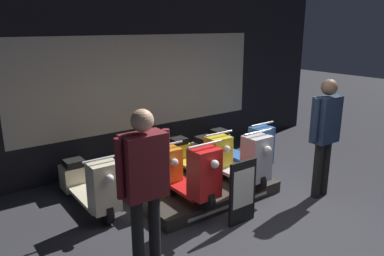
{
  "coord_description": "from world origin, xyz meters",
  "views": [
    {
      "loc": [
        -3.34,
        -2.75,
        2.58
      ],
      "look_at": [
        -0.02,
        1.8,
        1.01
      ],
      "focal_mm": 35.0,
      "sensor_mm": 36.0,
      "label": 1
    }
  ],
  "objects": [
    {
      "name": "display_platform",
      "position": [
        -0.05,
        1.42,
        0.09
      ],
      "size": [
        2.12,
        1.18,
        0.18
      ],
      "color": "#2D2823",
      "rests_on": "ground_plane"
    },
    {
      "name": "ground_plane",
      "position": [
        0.0,
        0.0,
        0.0
      ],
      "size": [
        30.0,
        30.0,
        0.0
      ],
      "primitive_type": "plane",
      "color": "#2D2D33"
    },
    {
      "name": "scooter_backrow_3",
      "position": [
        1.33,
        2.13,
        0.36
      ],
      "size": [
        0.53,
        1.64,
        0.93
      ],
      "color": "black",
      "rests_on": "ground_plane"
    },
    {
      "name": "shop_wall_back",
      "position": [
        0.0,
        3.34,
        1.6
      ],
      "size": [
        8.96,
        0.09,
        3.2
      ],
      "color": "black",
      "rests_on": "ground_plane"
    },
    {
      "name": "scooter_backrow_2",
      "position": [
        0.35,
        2.13,
        0.36
      ],
      "size": [
        0.53,
        1.64,
        0.93
      ],
      "color": "black",
      "rests_on": "ground_plane"
    },
    {
      "name": "scooter_backrow_1",
      "position": [
        -0.63,
        2.13,
        0.36
      ],
      "size": [
        0.53,
        1.64,
        0.93
      ],
      "color": "black",
      "rests_on": "ground_plane"
    },
    {
      "name": "scooter_display_left",
      "position": [
        -0.52,
        1.37,
        0.55
      ],
      "size": [
        0.53,
        1.64,
        0.93
      ],
      "color": "black",
      "rests_on": "display_platform"
    },
    {
      "name": "person_left_browsing",
      "position": [
        -1.64,
        0.41,
        1.07
      ],
      "size": [
        0.62,
        0.26,
        1.78
      ],
      "color": "black",
      "rests_on": "ground_plane"
    },
    {
      "name": "person_right_browsing",
      "position": [
        1.42,
        0.41,
        1.08
      ],
      "size": [
        0.59,
        0.24,
        1.82
      ],
      "color": "black",
      "rests_on": "ground_plane"
    },
    {
      "name": "scooter_backrow_0",
      "position": [
        -1.61,
        2.13,
        0.36
      ],
      "size": [
        0.53,
        1.64,
        0.93
      ],
      "color": "black",
      "rests_on": "ground_plane"
    },
    {
      "name": "price_sign_board",
      "position": [
        -0.14,
        0.51,
        0.44
      ],
      "size": [
        0.44,
        0.04,
        0.88
      ],
      "color": "black",
      "rests_on": "ground_plane"
    },
    {
      "name": "scooter_display_right",
      "position": [
        0.43,
        1.37,
        0.55
      ],
      "size": [
        0.53,
        1.64,
        0.93
      ],
      "color": "black",
      "rests_on": "display_platform"
    }
  ]
}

